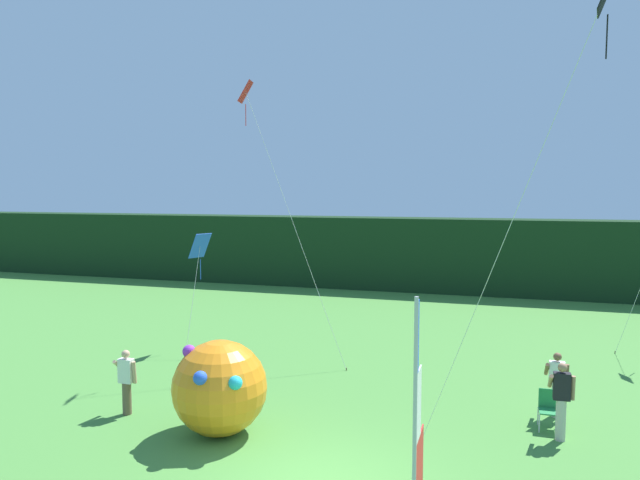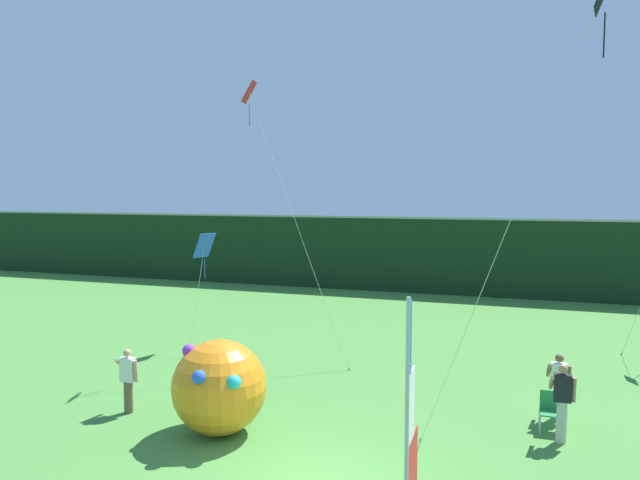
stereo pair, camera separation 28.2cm
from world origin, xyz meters
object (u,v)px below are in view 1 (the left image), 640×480
kite_black_diamond_1 (593,27)px  kite_blue_diamond_4 (200,249)px  person_far_left (126,380)px  banner_flag (417,434)px  person_mid_field (561,399)px  kite_red_diamond_0 (252,111)px  folding_chair (550,407)px  person_near_banner (557,383)px  inflatable_balloon (220,388)px

kite_black_diamond_1 → kite_blue_diamond_4: kite_black_diamond_1 is taller
person_far_left → kite_blue_diamond_4: 6.79m
banner_flag → person_far_left: size_ratio=2.50×
person_mid_field → kite_red_diamond_0: kite_red_diamond_0 is taller
person_far_left → kite_red_diamond_0: bearing=79.2°
person_mid_field → folding_chair: bearing=105.7°
person_near_banner → person_mid_field: size_ratio=0.91×
person_mid_field → person_far_left: person_mid_field is taller
banner_flag → kite_black_diamond_1: size_ratio=0.44×
person_far_left → inflatable_balloon: inflatable_balloon is taller
kite_red_diamond_0 → kite_black_diamond_1: size_ratio=0.99×
person_far_left → kite_blue_diamond_4: (-1.29, 6.12, 2.64)m
person_mid_field → person_far_left: (-10.14, -1.54, -0.08)m
folding_chair → kite_black_diamond_1: 8.45m
person_near_banner → kite_red_diamond_0: bearing=164.6°
person_near_banner → folding_chair: bearing=-104.8°
banner_flag → kite_blue_diamond_4: (-8.92, 9.69, 1.56)m
person_mid_field → kite_black_diamond_1: 7.81m
banner_flag → inflatable_balloon: size_ratio=1.86×
person_mid_field → inflatable_balloon: bearing=-165.4°
person_mid_field → inflatable_balloon: size_ratio=0.81×
person_far_left → kite_red_diamond_0: 9.13m
person_mid_field → kite_blue_diamond_4: bearing=158.2°
inflatable_balloon → kite_blue_diamond_4: kite_blue_diamond_4 is taller
folding_chair → inflatable_balloon: bearing=-160.4°
kite_red_diamond_0 → kite_blue_diamond_4: kite_red_diamond_0 is taller
banner_flag → kite_red_diamond_0: kite_red_diamond_0 is taller
inflatable_balloon → kite_black_diamond_1: bearing=-7.4°
kite_red_diamond_0 → kite_blue_diamond_4: bearing=164.8°
inflatable_balloon → folding_chair: size_ratio=2.44×
inflatable_balloon → folding_chair: (7.21, 2.56, -0.57)m
person_far_left → folding_chair: size_ratio=1.82×
kite_black_diamond_1 → kite_blue_diamond_4: size_ratio=2.26×
person_near_banner → kite_red_diamond_0: size_ratio=0.18×
banner_flag → person_far_left: bearing=154.9°
person_mid_field → kite_red_diamond_0: (-9.09, 3.94, 7.14)m
person_mid_field → kite_red_diamond_0: 12.21m
banner_flag → inflatable_balloon: bearing=146.8°
kite_red_diamond_0 → person_near_banner: bearing=-15.4°
kite_blue_diamond_4 → person_mid_field: bearing=-21.8°
person_near_banner → banner_flag: bearing=-111.2°
person_mid_field → kite_blue_diamond_4: kite_blue_diamond_4 is taller
inflatable_balloon → kite_red_diamond_0: (-1.70, 5.87, 7.00)m
inflatable_balloon → folding_chair: inflatable_balloon is taller
inflatable_balloon → kite_blue_diamond_4: (-4.04, 6.50, 2.42)m
inflatable_balloon → kite_red_diamond_0: 9.29m
kite_blue_diamond_4 → person_near_banner: bearing=-15.3°
kite_blue_diamond_4 → inflatable_balloon: bearing=-58.2°
banner_flag → person_near_banner: bearing=68.8°
kite_red_diamond_0 → person_far_left: bearing=-100.8°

